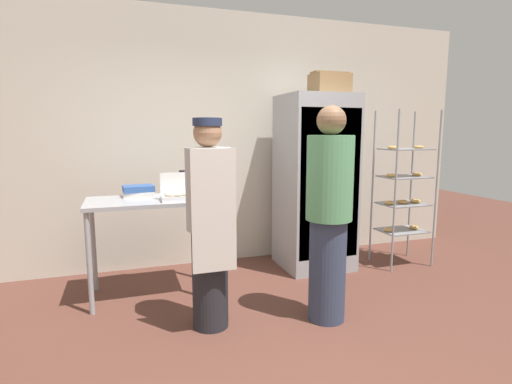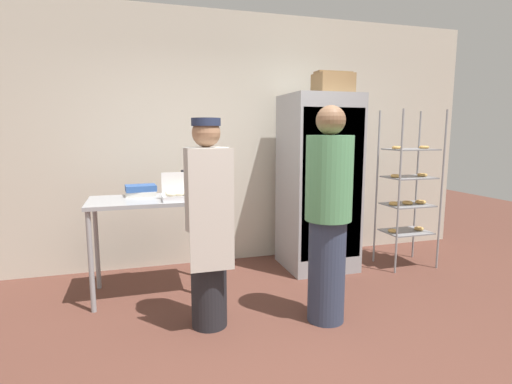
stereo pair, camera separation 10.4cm
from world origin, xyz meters
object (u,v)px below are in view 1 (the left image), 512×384
at_px(blender_pitcher, 184,185).
at_px(person_customer, 329,214).
at_px(baking_rack, 404,190).
at_px(binder_stack, 139,191).
at_px(donut_box, 177,195).
at_px(person_baker, 209,222).
at_px(refrigerator, 315,183).
at_px(cardboard_storage_box, 330,84).

relative_size(blender_pitcher, person_customer, 0.14).
distance_m(baking_rack, binder_stack, 2.96).
relative_size(donut_box, blender_pitcher, 1.16).
xyz_separation_m(donut_box, binder_stack, (-0.32, 0.36, 0.00)).
bearing_deg(person_baker, refrigerator, 36.51).
bearing_deg(binder_stack, person_baker, -64.37).
bearing_deg(cardboard_storage_box, person_baker, -147.04).
bearing_deg(baking_rack, refrigerator, 165.93).
bearing_deg(person_baker, baking_rack, 18.38).
distance_m(cardboard_storage_box, person_customer, 1.80).
bearing_deg(cardboard_storage_box, refrigerator, 156.80).
height_order(cardboard_storage_box, person_baker, cardboard_storage_box).
xyz_separation_m(binder_stack, person_baker, (0.48, -1.00, -0.12)).
bearing_deg(person_baker, blender_pitcher, 93.78).
bearing_deg(baking_rack, cardboard_storage_box, 167.26).
bearing_deg(donut_box, binder_stack, 131.86).
height_order(binder_stack, cardboard_storage_box, cardboard_storage_box).
bearing_deg(blender_pitcher, refrigerator, 7.40).
distance_m(binder_stack, cardboard_storage_box, 2.33).
relative_size(refrigerator, baking_rack, 1.09).
relative_size(blender_pitcher, cardboard_storage_box, 0.63).
bearing_deg(person_baker, donut_box, 103.79).
bearing_deg(binder_stack, baking_rack, -3.61).
bearing_deg(refrigerator, blender_pitcher, -172.60).
bearing_deg(baking_rack, person_customer, -146.75).
height_order(refrigerator, binder_stack, refrigerator).
distance_m(refrigerator, blender_pitcher, 1.52).
xyz_separation_m(blender_pitcher, person_customer, (1.00, -1.06, -0.15)).
relative_size(donut_box, binder_stack, 0.97).
bearing_deg(blender_pitcher, person_customer, -46.64).
distance_m(donut_box, person_customer, 1.38).
relative_size(binder_stack, person_customer, 0.17).
distance_m(baking_rack, cardboard_storage_box, 1.50).
distance_m(donut_box, person_baker, 0.67).
xyz_separation_m(baking_rack, binder_stack, (-2.95, 0.19, 0.10)).
height_order(donut_box, binder_stack, donut_box).
height_order(baking_rack, cardboard_storage_box, cardboard_storage_box).
xyz_separation_m(baking_rack, person_customer, (-1.52, -1.00, 0.02)).
height_order(refrigerator, person_customer, refrigerator).
bearing_deg(donut_box, baking_rack, 3.84).
bearing_deg(donut_box, cardboard_storage_box, 12.30).
height_order(refrigerator, donut_box, refrigerator).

